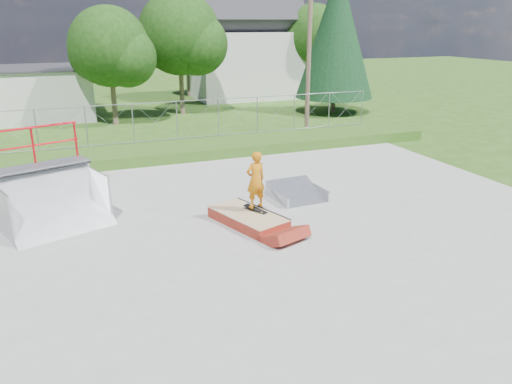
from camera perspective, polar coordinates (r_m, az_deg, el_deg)
ground at (r=14.30m, az=0.71°, el=-4.73°), size 120.00×120.00×0.00m
concrete_pad at (r=14.29m, az=0.71°, el=-4.65°), size 20.00×16.00×0.04m
grass_berm at (r=22.86m, az=-8.32°, el=4.81°), size 24.00×3.00×0.50m
grind_box at (r=14.82m, az=-0.92°, el=-3.09°), size 1.94×2.74×0.37m
quarter_pipe at (r=15.47m, az=-22.44°, el=1.17°), size 3.43×3.16×2.80m
flat_bank_ramp at (r=16.97m, az=4.72°, el=-0.03°), size 1.70×1.80×0.49m
skateboard at (r=14.91m, az=-0.04°, el=-2.00°), size 0.60×0.80×0.13m
skater at (r=14.63m, az=-0.04°, el=1.14°), size 0.69×0.52×1.71m
chain_link_fence at (r=23.57m, az=-9.03°, el=8.06°), size 20.00×0.06×1.80m
utility_building_flat at (r=34.53m, az=-26.75°, el=9.86°), size 10.00×6.00×3.00m
gable_house at (r=40.65m, az=-1.39°, el=16.19°), size 8.40×6.08×8.94m
utility_pole at (r=27.21m, az=6.06°, el=15.13°), size 0.24×0.24×8.00m
tree_left_near at (r=30.17m, az=-15.90°, el=15.36°), size 4.76×4.48×6.65m
tree_center at (r=32.88m, az=-8.18°, el=17.15°), size 5.44×5.12×7.60m
tree_right_far at (r=40.79m, az=7.00°, el=17.07°), size 5.10×4.80×7.12m
tree_back_mid at (r=41.32m, az=-7.45°, el=15.81°), size 4.08×3.84×5.70m
conifer_tree at (r=33.71m, az=9.18°, el=17.49°), size 5.04×5.04×9.10m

